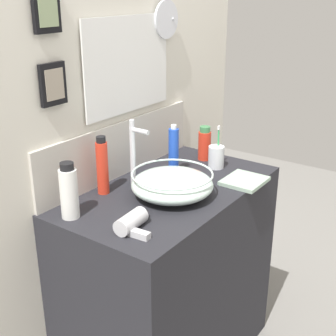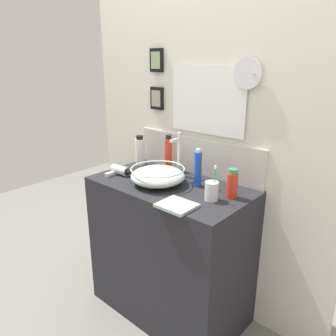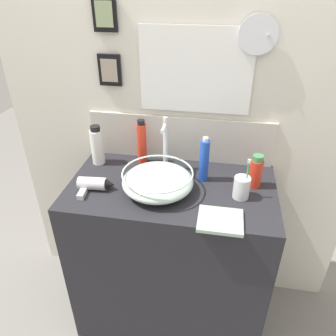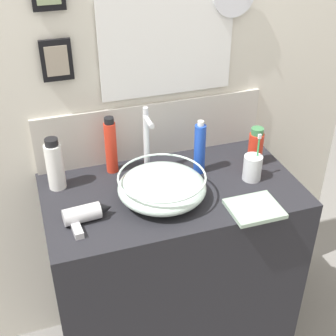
{
  "view_description": "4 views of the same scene",
  "coord_description": "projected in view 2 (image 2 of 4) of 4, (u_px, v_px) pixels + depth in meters",
  "views": [
    {
      "loc": [
        -1.47,
        -1.03,
        1.73
      ],
      "look_at": [
        -0.02,
        0.0,
        1.03
      ],
      "focal_mm": 50.0,
      "sensor_mm": 36.0,
      "label": 1
    },
    {
      "loc": [
        1.23,
        -1.42,
        1.66
      ],
      "look_at": [
        -0.02,
        0.0,
        1.03
      ],
      "focal_mm": 35.0,
      "sensor_mm": 36.0,
      "label": 2
    },
    {
      "loc": [
        0.21,
        -1.29,
        1.83
      ],
      "look_at": [
        -0.02,
        0.0,
        1.03
      ],
      "focal_mm": 35.0,
      "sensor_mm": 36.0,
      "label": 3
    },
    {
      "loc": [
        -0.49,
        -1.42,
        1.98
      ],
      "look_at": [
        -0.02,
        0.0,
        1.03
      ],
      "focal_mm": 50.0,
      "sensor_mm": 36.0,
      "label": 4
    }
  ],
  "objects": [
    {
      "name": "lotion_bottle",
      "position": [
        198.0,
        169.0,
        1.95
      ],
      "size": [
        0.05,
        0.05,
        0.23
      ],
      "color": "blue",
      "rests_on": "vanity_counter"
    },
    {
      "name": "spray_bottle",
      "position": [
        140.0,
        151.0,
        2.35
      ],
      "size": [
        0.07,
        0.07,
        0.21
      ],
      "color": "white",
      "rests_on": "vanity_counter"
    },
    {
      "name": "hand_towel",
      "position": [
        177.0,
        205.0,
        1.7
      ],
      "size": [
        0.19,
        0.16,
        0.02
      ],
      "primitive_type": "cube",
      "color": "#99B29E",
      "rests_on": "vanity_counter"
    },
    {
      "name": "soap_dispenser",
      "position": [
        168.0,
        153.0,
        2.24
      ],
      "size": [
        0.05,
        0.05,
        0.24
      ],
      "color": "red",
      "rests_on": "vanity_counter"
    },
    {
      "name": "shampoo_bottle",
      "position": [
        232.0,
        184.0,
        1.79
      ],
      "size": [
        0.06,
        0.06,
        0.17
      ],
      "color": "red",
      "rests_on": "vanity_counter"
    },
    {
      "name": "faucet",
      "position": [
        178.0,
        152.0,
        2.1
      ],
      "size": [
        0.02,
        0.1,
        0.29
      ],
      "color": "silver",
      "rests_on": "vanity_counter"
    },
    {
      "name": "toothbrush_cup",
      "position": [
        212.0,
        191.0,
        1.77
      ],
      "size": [
        0.07,
        0.07,
        0.2
      ],
      "color": "silver",
      "rests_on": "vanity_counter"
    },
    {
      "name": "vanity_counter",
      "position": [
        170.0,
        250.0,
        2.16
      ],
      "size": [
        1.0,
        0.56,
        0.93
      ],
      "primitive_type": "cube",
      "color": "#232328",
      "rests_on": "ground"
    },
    {
      "name": "glass_bowl_sink",
      "position": [
        158.0,
        176.0,
        2.0
      ],
      "size": [
        0.33,
        0.33,
        0.1
      ],
      "color": "silver",
      "rests_on": "vanity_counter"
    },
    {
      "name": "back_panel",
      "position": [
        201.0,
        119.0,
        2.12
      ],
      "size": [
        1.89,
        0.1,
        2.59
      ],
      "color": "silver",
      "rests_on": "ground"
    },
    {
      "name": "ground_plane",
      "position": [
        170.0,
        307.0,
        2.31
      ],
      "size": [
        6.0,
        6.0,
        0.0
      ],
      "primitive_type": "plane",
      "color": "gray"
    },
    {
      "name": "hair_drier",
      "position": [
        121.0,
        171.0,
        2.16
      ],
      "size": [
        0.18,
        0.13,
        0.06
      ],
      "color": "silver",
      "rests_on": "vanity_counter"
    }
  ]
}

